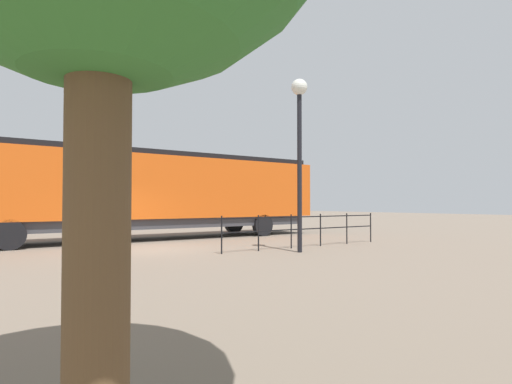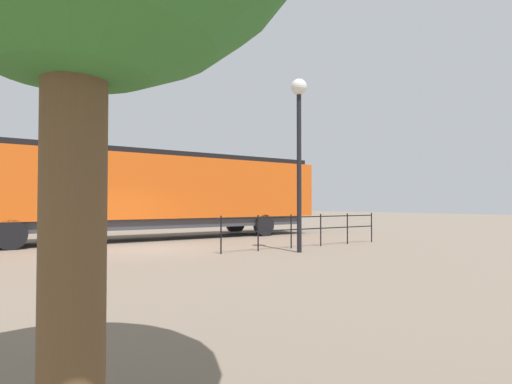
% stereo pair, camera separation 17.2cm
% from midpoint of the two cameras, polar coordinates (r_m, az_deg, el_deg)
% --- Properties ---
extents(ground_plane, '(120.00, 120.00, 0.00)m').
position_cam_midpoint_polar(ground_plane, '(16.09, -14.28, -7.45)').
color(ground_plane, '#756656').
extents(locomotive, '(3.02, 17.65, 4.05)m').
position_cam_midpoint_polar(locomotive, '(20.55, -12.99, 0.19)').
color(locomotive, '#D15114').
rests_on(locomotive, ground_plane).
extents(lamp_post, '(0.56, 0.56, 5.97)m').
position_cam_midpoint_polar(lamp_post, '(14.93, 5.49, 8.91)').
color(lamp_post, black).
rests_on(lamp_post, ground_plane).
extents(platform_fence, '(0.05, 7.60, 1.26)m').
position_cam_midpoint_polar(platform_fence, '(16.45, 6.43, -4.57)').
color(platform_fence, black).
rests_on(platform_fence, ground_plane).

